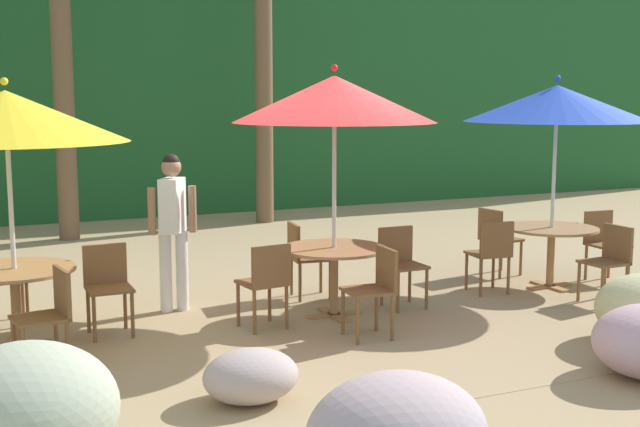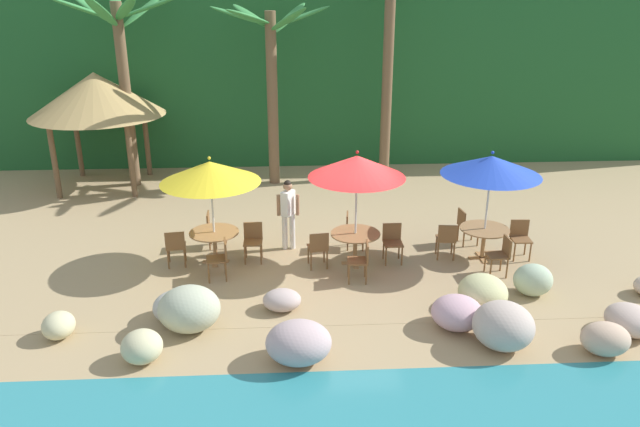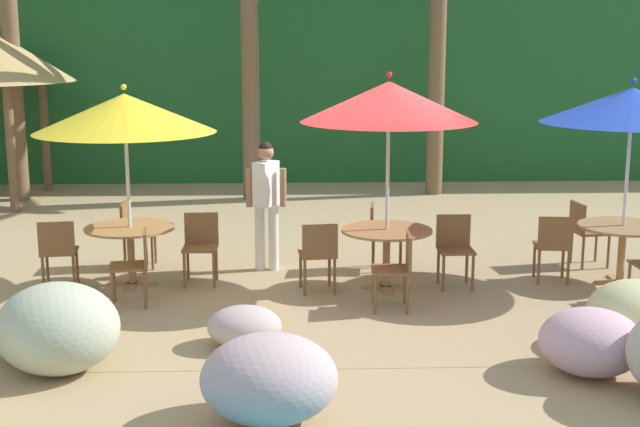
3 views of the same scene
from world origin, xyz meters
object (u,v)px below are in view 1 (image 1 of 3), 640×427
(chair_red_right, at_px, (376,285))
(chair_blue_seaward, at_px, (603,240))
(chair_blue_left, at_px, (492,251))
(chair_red_seaward, at_px, (400,260))
(chair_red_inland, at_px, (303,254))
(dining_table_yellow, at_px, (15,282))
(umbrella_red, at_px, (334,99))
(dining_table_red, at_px, (334,259))
(chair_yellow_right, at_px, (50,311))
(chair_red_left, at_px, (266,280))
(umbrella_yellow, at_px, (6,116))
(waiter_in_white, at_px, (173,221))
(palm_tree_second, at_px, (59,5))
(chair_blue_inland, at_px, (496,236))
(chair_blue_right, at_px, (610,258))
(chair_yellow_seaward, at_px, (107,282))
(dining_table_blue, at_px, (551,237))
(umbrella_blue, at_px, (557,104))

(chair_red_right, bearing_deg, chair_blue_seaward, 15.02)
(chair_blue_seaward, distance_m, chair_blue_left, 1.71)
(chair_red_seaward, xyz_separation_m, chair_blue_left, (1.23, 0.02, 0.00))
(chair_red_inland, xyz_separation_m, chair_red_right, (0.03, -1.71, 0.00))
(dining_table_yellow, relative_size, chair_blue_left, 1.26)
(umbrella_red, xyz_separation_m, dining_table_red, (0.00, 0.00, -1.65))
(chair_yellow_right, bearing_deg, dining_table_yellow, 104.20)
(dining_table_yellow, distance_m, chair_blue_left, 5.21)
(chair_blue_seaward, bearing_deg, chair_red_left, -175.67)
(umbrella_yellow, distance_m, waiter_in_white, 2.11)
(dining_table_red, relative_size, chair_red_seaward, 1.26)
(umbrella_red, height_order, palm_tree_second, palm_tree_second)
(chair_blue_inland, relative_size, palm_tree_second, 0.16)
(chair_red_right, relative_size, chair_blue_inland, 1.00)
(dining_table_yellow, distance_m, chair_red_right, 3.36)
(umbrella_red, distance_m, chair_red_seaward, 1.95)
(umbrella_red, xyz_separation_m, chair_blue_right, (3.06, -0.74, -1.76))
(dining_table_red, relative_size, chair_red_inland, 1.26)
(chair_yellow_seaward, bearing_deg, chair_red_seaward, -4.41)
(chair_yellow_seaward, relative_size, chair_red_right, 1.00)
(chair_blue_right, bearing_deg, chair_blue_seaward, 50.41)
(dining_table_yellow, height_order, chair_yellow_right, chair_yellow_right)
(chair_red_left, bearing_deg, dining_table_blue, 4.65)
(chair_red_seaward, distance_m, chair_blue_inland, 2.08)
(chair_yellow_right, distance_m, dining_table_red, 2.97)
(chair_red_right, xyz_separation_m, dining_table_blue, (2.90, 0.96, 0.10))
(chair_yellow_right, xyz_separation_m, chair_red_left, (2.08, 0.38, 0.00))
(chair_red_seaward, bearing_deg, chair_blue_left, 1.16)
(chair_blue_seaward, bearing_deg, dining_table_yellow, 179.18)
(chair_red_right, bearing_deg, chair_yellow_seaward, 152.83)
(umbrella_blue, height_order, palm_tree_second, palm_tree_second)
(chair_red_left, bearing_deg, chair_red_inland, 51.26)
(umbrella_yellow, height_order, umbrella_red, umbrella_red)
(chair_red_inland, distance_m, chair_red_right, 1.71)
(chair_red_left, distance_m, umbrella_blue, 4.15)
(chair_red_seaward, bearing_deg, waiter_in_white, 160.79)
(umbrella_yellow, xyz_separation_m, chair_blue_left, (5.21, -0.13, -1.61))
(chair_yellow_right, relative_size, waiter_in_white, 0.51)
(chair_red_left, xyz_separation_m, chair_blue_left, (2.92, 0.32, 0.00))
(chair_yellow_seaward, relative_size, umbrella_red, 0.33)
(umbrella_blue, height_order, waiter_in_white, umbrella_blue)
(chair_blue_left, bearing_deg, chair_red_seaward, -178.84)
(chair_blue_seaward, xyz_separation_m, palm_tree_second, (-5.67, 5.85, 3.17))
(umbrella_yellow, distance_m, chair_red_left, 2.84)
(chair_yellow_right, bearing_deg, chair_blue_inland, 15.02)
(chair_red_right, bearing_deg, chair_blue_inland, 33.58)
(chair_red_left, bearing_deg, umbrella_yellow, 168.93)
(chair_yellow_right, height_order, chair_blue_right, same)
(dining_table_yellow, xyz_separation_m, chair_red_left, (2.29, -0.45, -0.10))
(dining_table_blue, xyz_separation_m, waiter_in_white, (-4.41, 0.80, 0.37))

